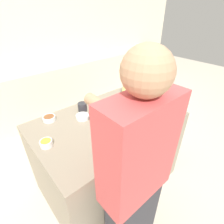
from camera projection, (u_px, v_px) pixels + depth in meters
name	position (u px, v px, depth m)	size (l,w,h in m)	color
ground_plane	(109.00, 179.00, 2.21)	(12.00, 12.00, 0.00)	beige
wall_back	(23.00, 44.00, 2.98)	(8.00, 0.05, 2.60)	beige
back_cabinet_block	(41.00, 94.00, 3.21)	(6.00, 0.60, 0.94)	beige
kitchen_island	(108.00, 152.00, 1.97)	(1.44, 0.95, 0.91)	gray
baking_tray	(131.00, 124.00, 1.66)	(0.37, 0.33, 0.01)	silver
gingerbread_house	(131.00, 113.00, 1.59)	(0.17, 0.17, 0.30)	#5B2D14
decorative_tree	(126.00, 86.00, 1.97)	(0.13, 0.13, 0.37)	#DBD675
candy_bowl_center_rear	(105.00, 104.00, 1.94)	(0.13, 0.13, 0.04)	white
candy_bowl_far_left	(46.00, 143.00, 1.39)	(0.10, 0.10, 0.05)	silver
candy_bowl_behind_tray	(119.00, 108.00, 1.87)	(0.13, 0.13, 0.04)	white
candy_bowl_near_tray_right	(82.00, 117.00, 1.73)	(0.13, 0.13, 0.04)	white
candy_bowl_far_right	(131.00, 92.00, 2.20)	(0.10, 0.10, 0.04)	white
candy_bowl_beside_tree	(49.00, 118.00, 1.70)	(0.12, 0.12, 0.05)	white
cookbook	(100.00, 114.00, 1.79)	(0.17, 0.16, 0.02)	#B23338
mug	(82.00, 107.00, 1.84)	(0.09, 0.09, 0.09)	#2D2D33
person	(134.00, 183.00, 1.11)	(0.46, 0.58, 1.76)	#333338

